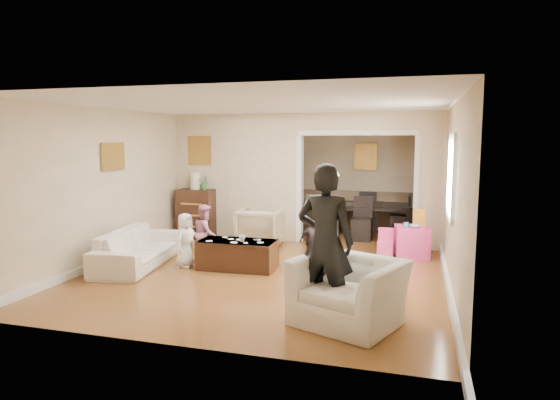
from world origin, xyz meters
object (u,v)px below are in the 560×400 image
(child_toddler, at_px, (311,240))
(dresser, at_px, (196,214))
(armchair_front, at_px, (348,292))
(child_kneel_b, at_px, (205,233))
(cyan_cup, at_px, (406,225))
(adult_person, at_px, (325,242))
(coffee_table, at_px, (238,255))
(armchair_back, at_px, (260,228))
(coffee_cup, at_px, (242,238))
(sofa, at_px, (138,248))
(child_kneel_a, at_px, (185,240))
(dining_table, at_px, (365,219))
(play_table, at_px, (412,242))
(table_lamp, at_px, (195,181))

(child_toddler, bearing_deg, dresser, -67.38)
(armchair_front, height_order, child_kneel_b, child_kneel_b)
(cyan_cup, distance_m, adult_person, 3.46)
(child_toddler, bearing_deg, child_kneel_b, -27.63)
(armchair_front, distance_m, dresser, 5.45)
(coffee_table, bearing_deg, armchair_back, 95.39)
(child_toddler, bearing_deg, coffee_cup, -1.95)
(sofa, bearing_deg, child_kneel_b, -68.08)
(child_kneel_a, bearing_deg, coffee_cup, -76.04)
(armchair_front, bearing_deg, child_kneel_b, 163.52)
(dresser, bearing_deg, dining_table, 22.12)
(coffee_cup, height_order, child_kneel_b, child_kneel_b)
(coffee_cup, xyz_separation_m, adult_person, (1.67, -1.75, 0.40))
(dining_table, relative_size, adult_person, 1.05)
(dining_table, distance_m, adult_person, 5.28)
(play_table, xyz_separation_m, dining_table, (-1.02, 1.85, 0.06))
(armchair_front, relative_size, coffee_cup, 10.34)
(sofa, height_order, cyan_cup, cyan_cup)
(armchair_front, relative_size, child_kneel_a, 1.27)
(sofa, xyz_separation_m, armchair_back, (1.50, 1.90, 0.07))
(sofa, relative_size, dining_table, 1.07)
(coffee_cup, bearing_deg, child_kneel_b, 156.37)
(armchair_back, bearing_deg, child_kneel_a, 65.67)
(coffee_table, xyz_separation_m, adult_person, (1.77, -1.80, 0.68))
(play_table, xyz_separation_m, cyan_cup, (-0.10, -0.05, 0.31))
(adult_person, relative_size, child_kneel_a, 2.04)
(child_kneel_a, bearing_deg, coffee_table, -72.05)
(dresser, xyz_separation_m, coffee_cup, (1.82, -2.11, -0.01))
(cyan_cup, bearing_deg, dresser, 173.17)
(armchair_back, relative_size, adult_person, 0.45)
(table_lamp, bearing_deg, child_kneel_b, -59.94)
(armchair_front, bearing_deg, play_table, 101.21)
(dining_table, bearing_deg, child_kneel_b, -137.02)
(armchair_front, xyz_separation_m, table_lamp, (-3.77, 3.93, 0.85))
(dresser, bearing_deg, coffee_cup, -49.24)
(cyan_cup, bearing_deg, table_lamp, 173.17)
(armchair_back, bearing_deg, armchair_front, 119.15)
(armchair_front, relative_size, dresser, 1.09)
(adult_person, height_order, child_kneel_a, adult_person)
(play_table, relative_size, adult_person, 0.31)
(dresser, xyz_separation_m, child_kneel_a, (0.87, -2.21, -0.07))
(play_table, distance_m, adult_person, 3.58)
(dresser, distance_m, dining_table, 3.67)
(coffee_table, bearing_deg, child_kneel_a, -169.99)
(armchair_front, xyz_separation_m, dresser, (-3.77, 3.93, 0.15))
(coffee_cup, relative_size, child_toddler, 0.15)
(sofa, height_order, child_kneel_b, child_kneel_b)
(sofa, distance_m, dresser, 2.34)
(adult_person, bearing_deg, cyan_cup, -98.02)
(dresser, relative_size, coffee_cup, 9.50)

